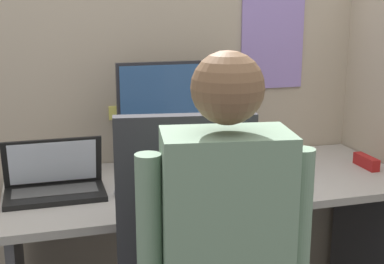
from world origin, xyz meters
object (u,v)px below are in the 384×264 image
Objects in this scene: monitor at (185,106)px; laptop at (55,184)px; stapler at (366,162)px; carrot_toy at (197,194)px; paper_box at (186,162)px; person at (236,263)px.

monitor is 1.57× the size of laptop.
monitor is 3.91× the size of stapler.
paper_box is at bearing 80.82° from carrot_toy.
monitor is 0.45m from carrot_toy.
laptop is at bearing 158.40° from carrot_toy.
stapler is 1.25× the size of carrot_toy.
monitor is at bearing 16.38° from laptop.
carrot_toy is 0.09× the size of person.
paper_box is at bearing 16.11° from laptop.
person is at bearing -97.36° from paper_box.
person is (-0.06, -0.57, 0.02)m from carrot_toy.
carrot_toy is (-0.83, -0.17, -0.00)m from stapler.
laptop is 3.10× the size of carrot_toy.
paper_box is at bearing 82.64° from person.
laptop is 0.28× the size of person.
monitor reaches higher than carrot_toy.
laptop is at bearing 178.95° from stapler.
carrot_toy is at bearing 83.80° from person.
stapler is 1.16m from person.
paper_box is at bearing -90.00° from monitor.
laptop is at bearing 119.63° from person.
monitor is at bearing 90.00° from paper_box.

